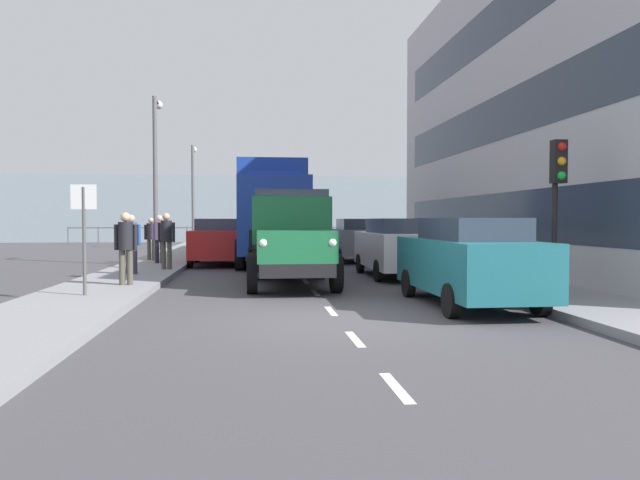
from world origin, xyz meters
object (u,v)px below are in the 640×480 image
at_px(pedestrian_by_lamp, 151,235).
at_px(lamp_post_far, 193,186).
at_px(truck_vintage_green, 291,240).
at_px(pedestrian_strolling, 166,236).
at_px(pedestrian_in_dark_coat, 159,235).
at_px(traffic_light_near, 557,182).
at_px(car_red_oppositeside_0, 217,241).
at_px(car_white_kerbside_1, 395,247).
at_px(car_black_oppositeside_2, 230,233).
at_px(car_teal_kerbside_near, 468,260).
at_px(lorry_cargo_blue, 271,209).
at_px(street_sign, 84,220).
at_px(lamp_post_promenade, 156,163).
at_px(car_grey_kerbside_2, 357,239).
at_px(pedestrian_with_bag, 126,242).
at_px(pedestrian_couple_b, 131,239).
at_px(car_maroon_oppositeside_1, 225,236).

height_order(pedestrian_by_lamp, lamp_post_far, lamp_post_far).
height_order(truck_vintage_green, pedestrian_strolling, truck_vintage_green).
xyz_separation_m(pedestrian_in_dark_coat, traffic_light_near, (-9.63, 9.62, 1.32)).
bearing_deg(car_red_oppositeside_0, pedestrian_by_lamp, -18.90).
height_order(car_white_kerbside_1, car_black_oppositeside_2, same).
distance_m(car_teal_kerbside_near, pedestrian_by_lamp, 14.57).
distance_m(car_white_kerbside_1, car_red_oppositeside_0, 7.67).
bearing_deg(pedestrian_by_lamp, lamp_post_far, -92.65).
bearing_deg(traffic_light_near, truck_vintage_green, -29.31).
bearing_deg(pedestrian_strolling, truck_vintage_green, 132.61).
height_order(lorry_cargo_blue, pedestrian_strolling, lorry_cargo_blue).
bearing_deg(pedestrian_in_dark_coat, pedestrian_by_lamp, -72.39).
xyz_separation_m(truck_vintage_green, lorry_cargo_blue, (0.25, -7.87, 0.90)).
relative_size(car_red_oppositeside_0, pedestrian_strolling, 2.44).
xyz_separation_m(pedestrian_strolling, street_sign, (0.74, 6.29, 0.51)).
bearing_deg(car_white_kerbside_1, lamp_post_promenade, -34.83).
distance_m(car_red_oppositeside_0, traffic_light_near, 13.20).
xyz_separation_m(truck_vintage_green, lamp_post_promenade, (4.49, -7.61, 2.60)).
bearing_deg(car_grey_kerbside_2, car_red_oppositeside_0, 10.68).
bearing_deg(lamp_post_far, pedestrian_by_lamp, 87.35).
height_order(car_white_kerbside_1, pedestrian_with_bag, pedestrian_with_bag).
distance_m(lamp_post_promenade, lamp_post_far, 11.93).
bearing_deg(lorry_cargo_blue, car_white_kerbside_1, 121.73).
bearing_deg(car_black_oppositeside_2, lorry_cargo_blue, 99.91).
bearing_deg(pedestrian_by_lamp, car_red_oppositeside_0, 161.10).
distance_m(car_white_kerbside_1, pedestrian_by_lamp, 10.17).
height_order(lorry_cargo_blue, pedestrian_couple_b, lorry_cargo_blue).
bearing_deg(pedestrian_in_dark_coat, car_red_oppositeside_0, -153.10).
relative_size(car_maroon_oppositeside_1, lamp_post_promenade, 0.67).
height_order(car_red_oppositeside_0, street_sign, street_sign).
bearing_deg(lorry_cargo_blue, traffic_light_near, 117.43).
relative_size(lorry_cargo_blue, street_sign, 3.65).
bearing_deg(truck_vintage_green, street_sign, 28.48).
bearing_deg(lamp_post_promenade, truck_vintage_green, 120.54).
distance_m(lorry_cargo_blue, car_red_oppositeside_0, 2.36).
xyz_separation_m(pedestrian_by_lamp, lamp_post_promenade, (-0.33, 0.84, 2.69)).
xyz_separation_m(lorry_cargo_blue, car_white_kerbside_1, (-3.48, 5.63, -1.18)).
height_order(lorry_cargo_blue, car_white_kerbside_1, lorry_cargo_blue).
distance_m(car_maroon_oppositeside_1, lamp_post_far, 6.88).
distance_m(car_maroon_oppositeside_1, car_black_oppositeside_2, 5.87).
bearing_deg(pedestrian_by_lamp, lorry_cargo_blue, 172.71).
height_order(pedestrian_strolling, street_sign, street_sign).
xyz_separation_m(car_grey_kerbside_2, lamp_post_promenade, (7.71, 1.01, 2.88)).
relative_size(car_grey_kerbside_2, pedestrian_with_bag, 2.27).
bearing_deg(pedestrian_in_dark_coat, street_sign, 89.17).
xyz_separation_m(lamp_post_far, street_sign, (0.05, 21.90, -1.94)).
distance_m(car_red_oppositeside_0, pedestrian_by_lamp, 2.70).
xyz_separation_m(pedestrian_in_dark_coat, street_sign, (0.13, 8.95, 0.53)).
relative_size(truck_vintage_green, car_red_oppositeside_0, 1.33).
bearing_deg(street_sign, car_black_oppositeside_2, -95.46).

